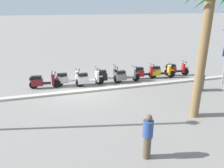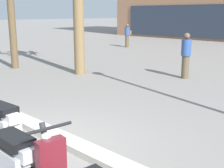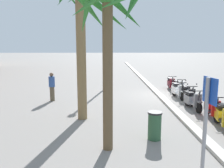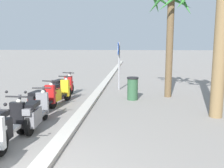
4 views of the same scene
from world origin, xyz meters
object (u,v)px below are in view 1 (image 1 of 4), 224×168
Objects in this scene: scooter_white_mid_rear at (88,79)px; scooter_black_second_in_line at (106,76)px; scooter_silver_far_back at (67,79)px; scooter_grey_last_in_row at (125,76)px; litter_bin at (200,83)px; scooter_red_lead_nearest at (143,73)px; palm_tree_far_corner at (208,13)px; scooter_red_tail_end at (175,70)px; scooter_yellow_mid_front at (160,72)px; pedestrian_window_shopping at (148,136)px; scooter_maroon_mid_centre at (42,82)px.

scooter_black_second_in_line is at bearing -171.06° from scooter_white_mid_rear.
scooter_white_mid_rear is 1.30m from scooter_silver_far_back.
litter_bin is at bearing 145.63° from scooter_grey_last_in_row.
scooter_red_lead_nearest is 6.96m from palm_tree_far_corner.
scooter_red_tail_end is 0.98× the size of scooter_silver_far_back.
scooter_black_second_in_line reaches higher than litter_bin.
scooter_yellow_mid_front and scooter_grey_last_in_row have the same top height.
scooter_grey_last_in_row is 2.48m from scooter_white_mid_rear.
pedestrian_window_shopping is at bearing 32.44° from palm_tree_far_corner.
scooter_yellow_mid_front is 1.94× the size of litter_bin.
scooter_white_mid_rear reaches higher than litter_bin.
scooter_white_mid_rear reaches higher than scooter_red_lead_nearest.
scooter_white_mid_rear is at bearing 5.17° from scooter_red_lead_nearest.
scooter_red_tail_end is 3.97m from scooter_grey_last_in_row.
scooter_red_lead_nearest is at bearing 1.55° from scooter_red_tail_end.
scooter_silver_far_back is 8.11m from litter_bin.
palm_tree_far_corner is (2.38, 5.70, 4.09)m from scooter_red_tail_end.
scooter_white_mid_rear is at bearing 2.62° from scooter_yellow_mid_front.
scooter_white_mid_rear reaches higher than scooter_grey_last_in_row.
palm_tree_far_corner is at bearing -147.56° from pedestrian_window_shopping.
scooter_black_second_in_line is (2.65, 0.16, 0.02)m from scooter_red_lead_nearest.
scooter_yellow_mid_front reaches higher than litter_bin.
litter_bin is at bearing 129.00° from scooter_red_lead_nearest.
scooter_black_second_in_line is 1.00× the size of scooter_white_mid_rear.
scooter_black_second_in_line is at bearing 0.59° from scooter_yellow_mid_front.
litter_bin is at bearing -139.41° from pedestrian_window_shopping.
scooter_black_second_in_line reaches higher than scooter_yellow_mid_front.
scooter_silver_far_back is at bearing -6.52° from scooter_grey_last_in_row.
scooter_maroon_mid_centre is (5.22, -0.32, -0.00)m from scooter_grey_last_in_row.
palm_tree_far_corner is at bearing 117.17° from scooter_black_second_in_line.
litter_bin is at bearing 87.49° from scooter_red_tail_end.
scooter_black_second_in_line is 1.93× the size of litter_bin.
scooter_yellow_mid_front is 2.66m from scooter_grey_last_in_row.
palm_tree_far_corner reaches higher than scooter_maroon_mid_centre.
scooter_white_mid_rear is 1.02× the size of scooter_silver_far_back.
scooter_black_second_in_line is (1.24, -0.20, 0.03)m from scooter_grey_last_in_row.
scooter_yellow_mid_front is at bearing -174.75° from scooter_grey_last_in_row.
palm_tree_far_corner reaches higher than scooter_red_tail_end.
scooter_red_tail_end is 9.68m from pedestrian_window_shopping.
scooter_red_tail_end is 0.97× the size of scooter_black_second_in_line.
scooter_maroon_mid_centre is 0.30× the size of palm_tree_far_corner.
scooter_maroon_mid_centre is (9.17, 0.10, -0.01)m from scooter_red_tail_end.
scooter_red_lead_nearest is at bearing -174.83° from scooter_white_mid_rear.
pedestrian_window_shopping is at bearing 86.09° from scooter_black_second_in_line.
scooter_grey_last_in_row is at bearing -34.37° from litter_bin.
scooter_black_second_in_line is at bearing 174.87° from scooter_silver_far_back.
scooter_yellow_mid_front is 1.02× the size of scooter_silver_far_back.
scooter_maroon_mid_centre is at bearing 3.79° from scooter_silver_far_back.
scooter_red_lead_nearest reaches higher than litter_bin.
scooter_black_second_in_line reaches higher than scooter_red_tail_end.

